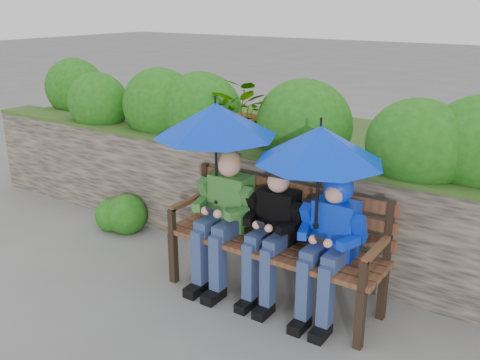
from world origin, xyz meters
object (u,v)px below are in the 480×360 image
Objects in this scene: park_bench at (278,234)px; boy_left at (224,213)px; boy_middle at (272,228)px; boy_right at (330,236)px; umbrella_left at (216,120)px; umbrella_right at (320,144)px.

boy_left is (-0.47, -0.09, 0.11)m from park_bench.
boy_middle is (-0.00, -0.08, 0.09)m from park_bench.
park_bench is 0.52m from boy_right.
umbrella_left is at bearing 179.24° from boy_middle.
umbrella_right is (0.95, -0.04, -0.06)m from umbrella_left.
boy_middle is 1.10× the size of umbrella_left.
umbrella_left is at bearing 177.65° from umbrella_right.
boy_middle is 0.85m from umbrella_right.
boy_right is 0.70m from umbrella_right.
boy_left is 1.16× the size of umbrella_left.
umbrella_left reaches higher than boy_middle.
boy_middle is at bearing 175.42° from umbrella_right.
umbrella_right is at bearing -2.35° from umbrella_left.
boy_right is (0.97, 0.02, 0.03)m from boy_left.
umbrella_right is (0.39, -0.12, 0.84)m from park_bench.
umbrella_left reaches higher than park_bench.
umbrella_right is at bearing -158.02° from boy_right.
boy_right is 1.21× the size of umbrella_right.
umbrella_left is (-0.08, 0.01, 0.78)m from boy_left.
boy_left reaches higher than boy_middle.
umbrella_left is (-0.55, 0.01, 0.81)m from boy_middle.
boy_left is at bearing -169.13° from park_bench.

